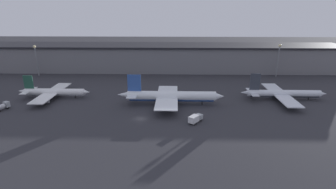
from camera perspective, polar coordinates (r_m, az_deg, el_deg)
ground at (r=106.64m, az=-6.01°, el=-5.30°), size 600.00×600.00×0.00m
terminal_building at (r=186.40m, az=-2.87°, el=8.09°), size 258.69×28.56×17.83m
airplane_1 at (r=140.90m, az=-23.66°, el=0.48°), size 35.87×32.62×11.31m
airplane_2 at (r=120.14m, az=0.53°, el=-0.40°), size 49.16×33.80×14.01m
airplane_3 at (r=138.10m, az=23.68°, el=0.17°), size 41.23×36.05×13.01m
service_vehicle_1 at (r=135.11m, az=-32.35°, el=-2.19°), size 3.98×6.52×3.18m
service_vehicle_2 at (r=102.65m, az=5.96°, el=-5.20°), size 6.21×7.10×3.17m
lamp_post_0 at (r=189.34m, az=-26.82°, el=7.51°), size 1.80×1.80×19.72m
lamp_post_1 at (r=179.83m, az=22.92°, el=7.78°), size 1.80×1.80×20.94m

